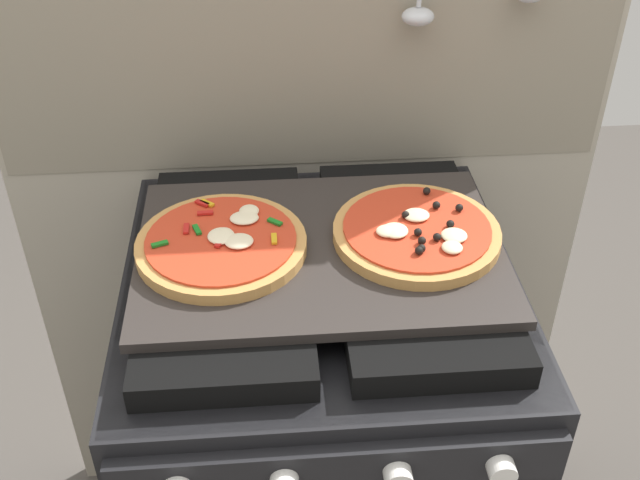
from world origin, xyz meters
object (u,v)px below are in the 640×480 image
object	(u,v)px
stove	(320,449)
pizza_left	(222,244)
baking_tray	(320,250)
pizza_right	(417,232)

from	to	relation	value
stove	pizza_left	bearing A→B (deg)	179.11
pizza_left	baking_tray	bearing A→B (deg)	-0.23
pizza_right	pizza_left	bearing A→B (deg)	-179.03
stove	pizza_right	xyz separation A→B (m)	(0.15, 0.01, 0.48)
stove	pizza_left	distance (m)	0.50
baking_tray	pizza_left	bearing A→B (deg)	179.77
stove	pizza_right	bearing A→B (deg)	2.80
baking_tray	pizza_right	bearing A→B (deg)	2.15
stove	pizza_left	world-z (taller)	pizza_left
pizza_left	pizza_right	bearing A→B (deg)	0.97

